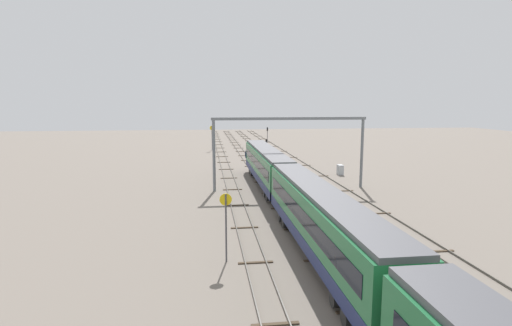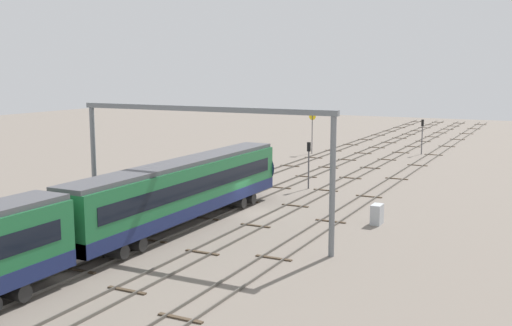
# 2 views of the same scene
# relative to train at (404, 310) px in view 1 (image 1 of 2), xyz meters

# --- Properties ---
(ground_plane) EXTENTS (210.57, 210.57, 0.00)m
(ground_plane) POSITION_rel_train_xyz_m (42.88, -2.26, -2.66)
(ground_plane) COLOR slate
(track_near_foreground) EXTENTS (194.57, 2.40, 0.16)m
(track_near_foreground) POSITION_rel_train_xyz_m (42.88, -9.05, -2.58)
(track_near_foreground) COLOR #59544C
(track_near_foreground) RESTS_ON ground
(track_second_near) EXTENTS (194.57, 2.40, 0.16)m
(track_second_near) POSITION_rel_train_xyz_m (42.88, -4.53, -2.59)
(track_second_near) COLOR #59544C
(track_second_near) RESTS_ON ground
(track_with_train) EXTENTS (194.57, 2.40, 0.16)m
(track_with_train) POSITION_rel_train_xyz_m (42.88, -0.00, -2.59)
(track_with_train) COLOR #59544C
(track_with_train) RESTS_ON ground
(track_second_far) EXTENTS (194.57, 2.40, 0.16)m
(track_second_far) POSITION_rel_train_xyz_m (42.88, 4.53, -2.59)
(track_second_far) COLOR #59544C
(track_second_far) RESTS_ON ground
(train) EXTENTS (100.00, 3.24, 4.80)m
(train) POSITION_rel_train_xyz_m (0.00, 0.00, 0.00)
(train) COLOR #1E6638
(train) RESTS_ON ground
(overhead_gantry) EXTENTS (0.40, 19.41, 9.05)m
(overhead_gantry) POSITION_rel_train_xyz_m (34.69, -2.62, 4.17)
(overhead_gantry) COLOR slate
(overhead_gantry) RESTS_ON ground
(speed_sign_near_foreground) EXTENTS (0.14, 0.96, 5.57)m
(speed_sign_near_foreground) POSITION_rel_train_xyz_m (77.92, 6.30, 0.97)
(speed_sign_near_foreground) COLOR #4C4C51
(speed_sign_near_foreground) RESTS_ON ground
(speed_sign_mid_trackside) EXTENTS (0.14, 0.83, 4.79)m
(speed_sign_mid_trackside) POSITION_rel_train_xyz_m (12.29, 6.49, 0.39)
(speed_sign_mid_trackside) COLOR #4C4C51
(speed_sign_mid_trackside) RESTS_ON ground
(signal_light_trackside_approach) EXTENTS (0.31, 0.32, 4.56)m
(signal_light_trackside_approach) POSITION_rel_train_xyz_m (54.26, -2.67, 0.32)
(signal_light_trackside_approach) COLOR #4C4C51
(signal_light_trackside_approach) RESTS_ON ground
(signal_light_trackside_departure) EXTENTS (0.31, 0.32, 4.76)m
(signal_light_trackside_departure) POSITION_rel_train_xyz_m (83.84, -7.40, 0.45)
(signal_light_trackside_departure) COLOR #4C4C51
(signal_light_trackside_departure) RESTS_ON ground
(relay_cabinet) EXTENTS (1.26, 0.74, 1.51)m
(relay_cabinet) POSITION_rel_train_xyz_m (43.75, -12.39, -1.90)
(relay_cabinet) COLOR #B2B7BC
(relay_cabinet) RESTS_ON ground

